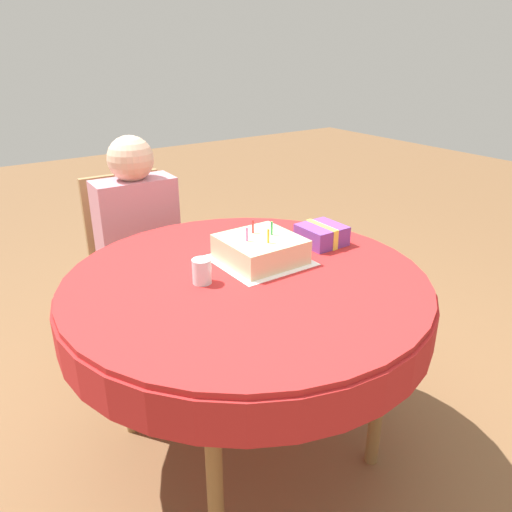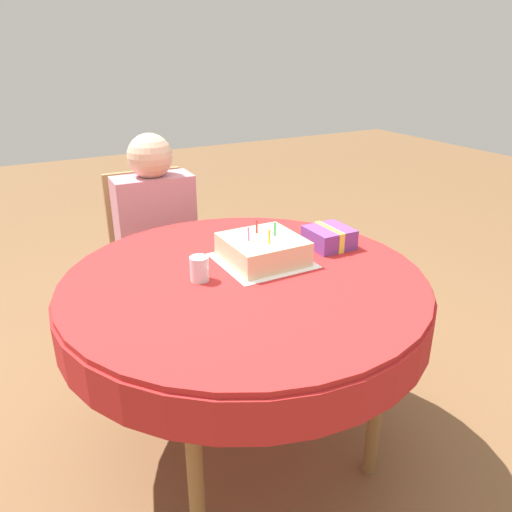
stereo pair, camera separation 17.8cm
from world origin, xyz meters
TOP-DOWN VIEW (x-y plane):
  - ground_plane at (0.00, 0.00)m, footprint 12.00×12.00m
  - dining_table at (0.00, 0.00)m, footprint 1.30×1.30m
  - chair at (-0.02, 1.02)m, footprint 0.48×0.48m
  - person at (-0.02, 0.93)m, footprint 0.40×0.30m
  - napkin at (0.12, 0.08)m, footprint 0.32×0.32m
  - birthday_cake at (0.12, 0.08)m, footprint 0.27×0.27m
  - drinking_glass at (-0.15, 0.04)m, footprint 0.07×0.07m
  - gift_box at (0.43, 0.08)m, footprint 0.16×0.17m

SIDE VIEW (x-z plane):
  - ground_plane at x=0.00m, z-range 0.00..0.00m
  - chair at x=-0.02m, z-range 0.04..0.94m
  - dining_table at x=0.00m, z-range 0.29..1.06m
  - person at x=-0.02m, z-range 0.12..1.25m
  - napkin at x=0.12m, z-range 0.76..0.77m
  - gift_box at x=0.43m, z-range 0.76..0.84m
  - drinking_glass at x=-0.15m, z-range 0.76..0.85m
  - birthday_cake at x=0.12m, z-range 0.74..0.88m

